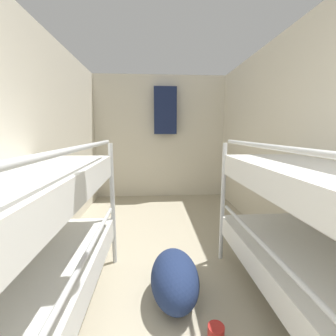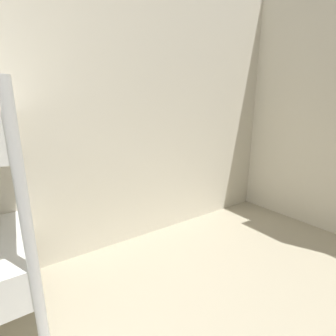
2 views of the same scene
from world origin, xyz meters
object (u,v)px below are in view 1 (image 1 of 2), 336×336
Objects in this scene: bunk_stack_left_near at (15,248)px; duffel_bag at (175,278)px; tin_can at (216,335)px; hanging_coat at (165,111)px; bunk_stack_right_near at (331,237)px.

bunk_stack_left_near is 1.14m from duffel_bag.
tin_can is 3.68m from hanging_coat.
hanging_coat reaches higher than bunk_stack_left_near.
bunk_stack_left_near is 1.86m from bunk_stack_right_near.
duffel_bag reaches higher than tin_can.
bunk_stack_left_near is at bearing -179.96° from tin_can.
duffel_bag is at bearing 23.09° from bunk_stack_left_near.
hanging_coat reaches higher than bunk_stack_right_near.
bunk_stack_left_near is 1.33m from tin_can.
bunk_stack_left_near reaches higher than duffel_bag.
bunk_stack_left_near is 1.00× the size of bunk_stack_right_near.
tin_can is (1.16, 0.00, -0.65)m from bunk_stack_left_near.
duffel_bag is 0.48m from tin_can.
hanging_coat is (-0.14, 3.27, 1.68)m from tin_can.
hanging_coat is at bearing 104.30° from bunk_stack_right_near.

